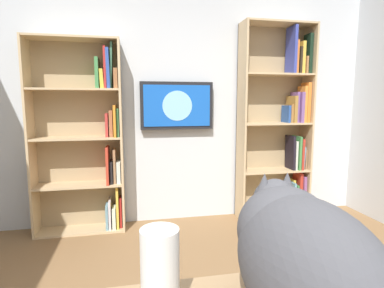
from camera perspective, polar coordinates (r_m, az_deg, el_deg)
wall_back at (r=3.48m, az=-2.39°, el=7.83°), size 4.52×0.06×2.70m
bookshelf_left at (r=3.71m, az=16.54°, el=3.39°), size 0.83×0.28×2.21m
bookshelf_right at (r=3.33m, az=-18.85°, el=0.96°), size 0.90×0.28×1.97m
wall_mounted_tv at (r=3.39m, az=-2.83°, el=7.12°), size 0.80×0.07×0.52m
cat at (r=0.92m, az=19.39°, el=-18.89°), size 0.33×0.69×0.39m
paper_towel_roll at (r=0.94m, az=-5.96°, el=-22.64°), size 0.11×0.11×0.25m
coffee_mug at (r=1.25m, az=27.77°, el=-19.48°), size 0.08×0.08×0.10m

